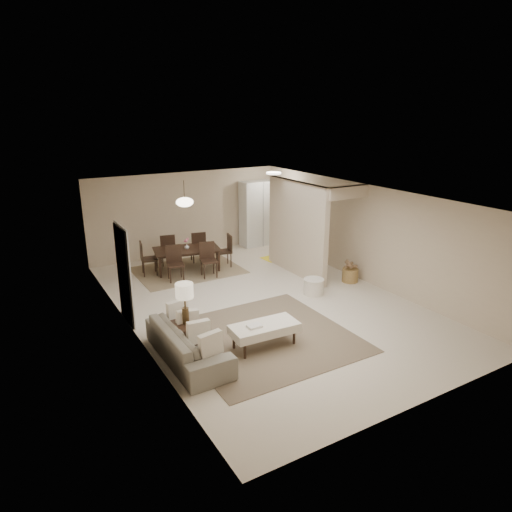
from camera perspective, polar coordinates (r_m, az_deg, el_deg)
floor at (r=10.62m, az=0.85°, el=-5.78°), size 9.00×9.00×0.00m
ceiling at (r=9.89m, az=0.92°, el=7.62°), size 9.00×9.00×0.00m
back_wall at (r=14.11m, az=-8.65°, el=5.31°), size 6.00×0.00×6.00m
left_wall at (r=9.08m, az=-15.55°, el=-2.15°), size 0.00×9.00×9.00m
right_wall at (r=11.96m, az=13.29°, el=2.79°), size 0.00×9.00×9.00m
partition at (r=12.15m, az=5.11°, el=3.43°), size 0.15×2.50×2.50m
doorway at (r=9.72m, az=-16.21°, el=-2.34°), size 0.04×0.90×2.04m
pantry_cabinet at (r=14.85m, az=0.36°, el=5.35°), size 1.20×0.55×2.10m
flush_light at (r=13.79m, az=2.23°, el=10.32°), size 0.44×0.44×0.05m
living_rug at (r=9.07m, az=1.13°, el=-10.09°), size 3.20×3.20×0.01m
sofa at (r=8.30m, az=-8.49°, el=-10.68°), size 2.18×0.87×0.63m
ottoman_bench at (r=8.58m, az=1.04°, el=-9.08°), size 1.30×0.65×0.46m
side_table at (r=8.47m, az=-8.64°, el=-10.16°), size 0.60×0.60×0.61m
table_lamp at (r=8.11m, az=-8.93°, el=-4.74°), size 0.32×0.32×0.76m
round_pouf at (r=11.08m, az=7.22°, el=-3.82°), size 0.49×0.49×0.38m
wicker_basket at (r=12.04m, az=11.68°, el=-2.36°), size 0.54×0.54×0.35m
dining_rug at (r=12.80m, az=-8.50°, el=-1.77°), size 2.80×2.10×0.01m
dining_table at (r=12.70m, az=-8.56°, el=-0.47°), size 1.92×1.31×0.62m
dining_chairs at (r=12.66m, az=-8.60°, el=0.18°), size 2.51×2.00×0.92m
vase at (r=12.59m, az=-8.64°, el=1.17°), size 0.17×0.17×0.14m
yellow_mat at (r=13.77m, az=2.74°, el=-0.17°), size 0.97×0.63×0.01m
pendant_light at (r=12.30m, az=-8.91°, el=6.67°), size 0.46×0.46×0.71m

